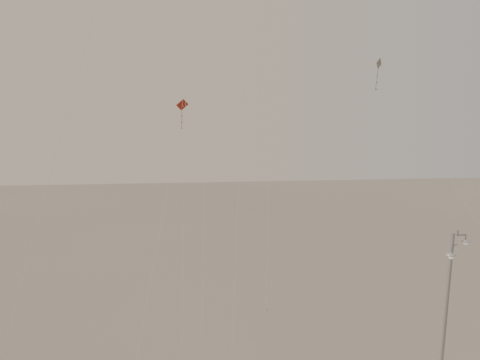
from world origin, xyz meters
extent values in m
cylinder|color=#999DA2|center=(7.76, 2.08, 4.50)|extent=(0.59, 0.18, 9.00)
cylinder|color=#999DA2|center=(8.17, 2.08, 9.05)|extent=(0.14, 0.14, 0.18)
cylinder|color=#999DA2|center=(8.42, 2.12, 8.90)|extent=(0.50, 0.16, 0.07)
cylinder|color=#999DA2|center=(8.66, 2.17, 8.75)|extent=(0.06, 0.06, 0.30)
ellipsoid|color=beige|center=(8.66, 2.17, 8.60)|extent=(0.52, 0.52, 0.18)
cylinder|color=#999DA2|center=(7.95, 1.87, 8.45)|extent=(0.49, 0.46, 0.07)
cylinder|color=#999DA2|center=(7.73, 1.67, 8.25)|extent=(0.06, 0.06, 0.40)
ellipsoid|color=beige|center=(7.73, 1.67, 8.05)|extent=(0.52, 0.52, 0.18)
cylinder|color=beige|center=(-10.63, 11.18, 17.00)|extent=(8.41, 15.44, 33.91)
cylinder|color=beige|center=(-4.72, 8.30, 14.89)|extent=(1.17, 10.51, 29.69)
cylinder|color=beige|center=(-0.85, 12.89, 20.76)|extent=(3.24, 13.00, 41.42)
cube|color=maroon|center=(-4.83, 10.33, 15.00)|extent=(0.71, 0.26, 0.67)
cylinder|color=maroon|center=(-4.86, 10.47, 14.14)|extent=(0.07, 0.18, 1.11)
cylinder|color=beige|center=(-6.47, 4.62, 7.52)|extent=(3.30, 11.43, 14.95)
cube|color=#2D2925|center=(8.91, 16.98, 17.56)|extent=(0.22, 0.79, 0.76)
cylinder|color=#2D2925|center=(8.77, 16.92, 16.46)|extent=(0.22, 0.12, 1.51)
cylinder|color=beige|center=(12.79, 11.11, 8.80)|extent=(7.79, 11.76, 17.51)
cylinder|color=beige|center=(1.99, 21.63, 15.14)|extent=(1.46, 8.19, 30.18)
cylinder|color=#999DA2|center=(1.26, 17.54, 0.05)|extent=(0.06, 0.06, 0.10)
cylinder|color=beige|center=(-3.20, 15.17, 14.85)|extent=(1.78, 17.61, 29.60)
camera|label=1|loc=(-6.00, -28.19, 16.28)|focal=50.00mm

